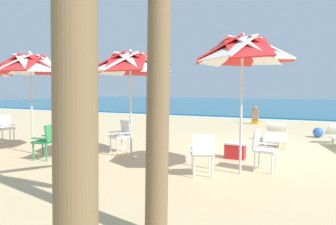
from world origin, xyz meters
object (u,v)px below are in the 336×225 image
object	(u,v)px
plastic_chair_1	(262,147)
beach_umbrella_0	(242,52)
beach_ball	(318,132)
plastic_chair_2	(122,134)
beachgoer_seated	(256,118)
beach_umbrella_2	(30,66)
sun_lounger_1	(276,135)
plastic_chair_0	(202,152)
plastic_chair_3	(47,139)
cooler_box	(235,150)
plastic_chair_4	(5,127)
beach_umbrella_1	(130,65)

from	to	relation	value
plastic_chair_1	beach_umbrella_0	bearing A→B (deg)	-130.62
plastic_chair_1	beach_ball	world-z (taller)	plastic_chair_1
plastic_chair_2	beachgoer_seated	world-z (taller)	beachgoer_seated
beach_umbrella_2	sun_lounger_1	bearing A→B (deg)	35.60
plastic_chair_0	sun_lounger_1	bearing A→B (deg)	76.75
plastic_chair_3	sun_lounger_1	size ratio (longest dim) A/B	0.40
plastic_chair_0	cooler_box	distance (m)	1.85
beach_umbrella_2	sun_lounger_1	distance (m)	7.43
beach_umbrella_2	plastic_chair_4	xyz separation A→B (m)	(-2.34, 0.93, -1.85)
plastic_chair_2	beach_ball	distance (m)	7.11
beach_umbrella_2	plastic_chair_4	size ratio (longest dim) A/B	3.14
plastic_chair_2	sun_lounger_1	xyz separation A→B (m)	(3.72, 3.03, -0.22)
beach_umbrella_2	beachgoer_seated	distance (m)	10.72
plastic_chair_0	beach_umbrella_1	world-z (taller)	beach_umbrella_1
cooler_box	beach_umbrella_1	bearing A→B (deg)	-154.51
plastic_chair_0	sun_lounger_1	world-z (taller)	plastic_chair_0
plastic_chair_0	plastic_chair_2	bearing A→B (deg)	155.32
sun_lounger_1	beachgoer_seated	bearing A→B (deg)	104.55
beach_umbrella_1	plastic_chair_3	bearing A→B (deg)	-153.24
plastic_chair_3	beach_umbrella_1	bearing A→B (deg)	26.76
beachgoer_seated	plastic_chair_3	bearing A→B (deg)	-109.54
beach_umbrella_1	beachgoer_seated	world-z (taller)	beach_umbrella_1
beach_umbrella_1	plastic_chair_2	bearing A→B (deg)	139.38
sun_lounger_1	plastic_chair_2	bearing A→B (deg)	-140.90
beach_umbrella_0	plastic_chair_0	size ratio (longest dim) A/B	3.28
beach_ball	plastic_chair_2	bearing A→B (deg)	-134.66
cooler_box	beach_ball	size ratio (longest dim) A/B	1.40
beach_umbrella_1	plastic_chair_0	bearing A→B (deg)	-18.56
sun_lounger_1	beach_umbrella_0	bearing A→B (deg)	-95.46
beach_umbrella_0	beach_umbrella_1	size ratio (longest dim) A/B	1.06
plastic_chair_2	beachgoer_seated	distance (m)	8.75
plastic_chair_3	beach_ball	bearing A→B (deg)	46.54
cooler_box	beach_ball	world-z (taller)	cooler_box
plastic_chair_0	sun_lounger_1	size ratio (longest dim) A/B	0.40
beach_umbrella_0	plastic_chair_2	distance (m)	3.96
plastic_chair_2	plastic_chair_0	bearing A→B (deg)	-24.68
beach_umbrella_1	sun_lounger_1	size ratio (longest dim) A/B	1.23
beach_umbrella_2	plastic_chair_2	bearing A→B (deg)	28.48
plastic_chair_2	cooler_box	bearing A→B (deg)	10.68
plastic_chair_0	plastic_chair_4	world-z (taller)	same
beach_ball	beach_umbrella_2	bearing A→B (deg)	-138.85
sun_lounger_1	cooler_box	xyz separation A→B (m)	(-0.74, -2.46, -0.08)
cooler_box	plastic_chair_3	bearing A→B (deg)	-153.95
plastic_chair_1	plastic_chair_0	bearing A→B (deg)	-137.54
plastic_chair_0	beach_ball	distance (m)	6.71
plastic_chair_4	beach_ball	bearing A→B (deg)	29.16
plastic_chair_2	sun_lounger_1	bearing A→B (deg)	39.10
plastic_chair_3	plastic_chair_4	xyz separation A→B (m)	(-3.22, 1.28, 0.00)
plastic_chair_2	beach_ball	size ratio (longest dim) A/B	2.43
sun_lounger_1	beachgoer_seated	world-z (taller)	beachgoer_seated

